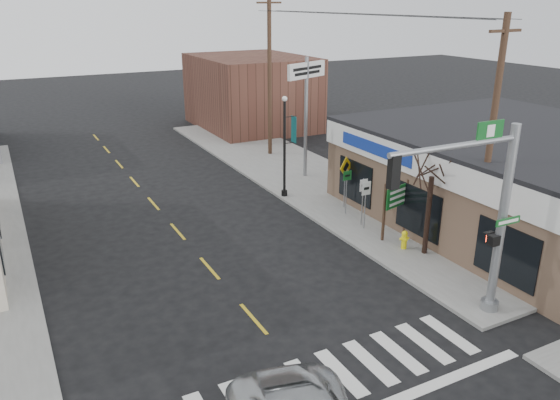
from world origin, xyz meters
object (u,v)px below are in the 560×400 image
dance_center_sign (306,88)px  utility_pole_far (270,74)px  guide_sign (396,202)px  fire_hydrant (404,239)px  utility_pole_near (490,144)px  lamp_post (286,139)px  traffic_signal_pole (487,205)px  bare_tree (433,162)px

dance_center_sign → utility_pole_far: utility_pole_far is taller
utility_pole_far → dance_center_sign: bearing=-101.0°
guide_sign → fire_hydrant: 1.64m
fire_hydrant → utility_pole_near: (1.54, -2.32, 4.31)m
lamp_post → traffic_signal_pole: bearing=-85.2°
traffic_signal_pole → dance_center_sign: 15.73m
guide_sign → fire_hydrant: size_ratio=3.22×
fire_hydrant → utility_pole_near: 5.13m
guide_sign → dance_center_sign: bearing=67.8°
fire_hydrant → traffic_signal_pole: bearing=-104.6°
traffic_signal_pole → bare_tree: traffic_signal_pole is taller
fire_hydrant → bare_tree: (0.47, -0.71, 3.37)m
traffic_signal_pole → guide_sign: bearing=76.3°
guide_sign → fire_hydrant: (-0.32, -1.04, -1.22)m
guide_sign → utility_pole_far: 15.19m
traffic_signal_pole → fire_hydrant: (1.30, 4.97, -3.38)m
lamp_post → bare_tree: (1.72, -8.66, 0.79)m
utility_pole_near → utility_pole_far: size_ratio=0.91×
dance_center_sign → utility_pole_near: size_ratio=0.73×
guide_sign → dance_center_sign: (1.06, 9.43, 3.41)m
dance_center_sign → utility_pole_far: bearing=62.6°
traffic_signal_pole → dance_center_sign: size_ratio=0.95×
bare_tree → guide_sign: bearing=94.9°
utility_pole_near → utility_pole_far: bearing=84.1°
traffic_signal_pole → utility_pole_far: bearing=83.0°
bare_tree → fire_hydrant: bearing=123.7°
guide_sign → lamp_post: lamp_post is taller
utility_pole_near → dance_center_sign: bearing=85.5°
bare_tree → utility_pole_far: (1.29, 16.46, 1.38)m
utility_pole_near → traffic_signal_pole: bearing=-142.1°
lamp_post → utility_pole_far: size_ratio=0.51×
traffic_signal_pole → utility_pole_near: 4.00m
utility_pole_near → utility_pole_far: utility_pole_far is taller
bare_tree → lamp_post: bearing=101.3°
dance_center_sign → guide_sign: bearing=-119.8°
fire_hydrant → dance_center_sign: bearing=82.5°
guide_sign → bare_tree: (0.15, -1.75, 2.15)m
fire_hydrant → dance_center_sign: size_ratio=0.12×
traffic_signal_pole → guide_sign: (1.62, 6.02, -2.15)m
bare_tree → utility_pole_near: bearing=-56.4°
traffic_signal_pole → guide_sign: 6.59m
lamp_post → bare_tree: bearing=-73.8°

